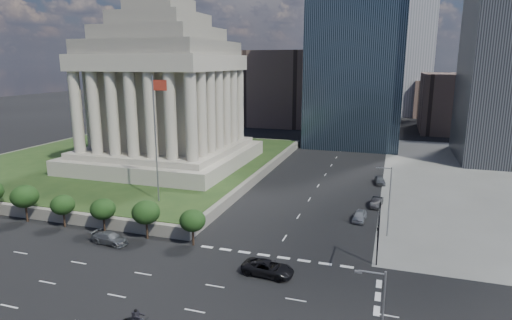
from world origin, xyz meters
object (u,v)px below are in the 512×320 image
at_px(parked_sedan_far, 380,180).
at_px(motorcycle_trail, 135,319).
at_px(parked_sedan_near, 359,216).
at_px(street_lamp_north, 388,198).
at_px(parked_sedan_mid, 377,202).
at_px(flagpole, 156,132).
at_px(traffic_signal_ne, 378,230).
at_px(pickup_truck, 268,268).
at_px(suv_grey, 110,238).
at_px(war_memorial, 163,74).

distance_m(parked_sedan_far, motorcycle_trail, 59.69).
bearing_deg(parked_sedan_near, parked_sedan_far, 88.51).
distance_m(street_lamp_north, parked_sedan_mid, 13.71).
relative_size(flagpole, parked_sedan_near, 4.43).
distance_m(traffic_signal_ne, street_lamp_north, 11.34).
distance_m(parked_sedan_near, motorcycle_trail, 38.50).
height_order(pickup_truck, motorcycle_trail, motorcycle_trail).
relative_size(traffic_signal_ne, parked_sedan_near, 1.77).
relative_size(suv_grey, motorcycle_trail, 1.81).
bearing_deg(parked_sedan_mid, pickup_truck, -103.29).
xyz_separation_m(parked_sedan_near, parked_sedan_far, (2.19, 21.99, 0.02)).
distance_m(traffic_signal_ne, pickup_truck, 13.30).
height_order(flagpole, suv_grey, flagpole).
height_order(pickup_truck, parked_sedan_far, pickup_truck).
relative_size(flagpole, suv_grey, 3.80).
xyz_separation_m(flagpole, pickup_truck, (22.61, -14.78, -12.28)).
height_order(war_memorial, suv_grey, war_memorial).
bearing_deg(traffic_signal_ne, suv_grey, -175.52).
bearing_deg(parked_sedan_mid, street_lamp_north, -74.43).
bearing_deg(pickup_truck, parked_sedan_mid, -16.25).
bearing_deg(suv_grey, flagpole, 5.88).
bearing_deg(parked_sedan_mid, war_memorial, 174.57).
relative_size(traffic_signal_ne, suv_grey, 1.52).
bearing_deg(street_lamp_north, parked_sedan_mid, 98.21).
relative_size(suv_grey, parked_sedan_far, 1.14).
bearing_deg(motorcycle_trail, flagpole, 123.52).
bearing_deg(parked_sedan_mid, flagpole, -150.34).
bearing_deg(parked_sedan_far, parked_sedan_near, -104.63).
bearing_deg(war_memorial, suv_grey, -71.85).
relative_size(traffic_signal_ne, parked_sedan_mid, 1.76).
relative_size(pickup_truck, motorcycle_trail, 2.07).
distance_m(street_lamp_north, parked_sedan_far, 27.59).
xyz_separation_m(traffic_signal_ne, suv_grey, (-34.37, -2.70, -4.49)).
height_order(traffic_signal_ne, motorcycle_trail, traffic_signal_ne).
height_order(street_lamp_north, parked_sedan_mid, street_lamp_north).
distance_m(war_memorial, suv_grey, 44.07).
height_order(war_memorial, flagpole, war_memorial).
relative_size(parked_sedan_far, motorcycle_trail, 1.59).
height_order(street_lamp_north, motorcycle_trail, street_lamp_north).
bearing_deg(motorcycle_trail, parked_sedan_far, 78.35).
xyz_separation_m(pickup_truck, parked_sedan_near, (8.53, 20.89, -0.06)).
xyz_separation_m(pickup_truck, suv_grey, (-22.65, 1.78, -0.07)).
relative_size(war_memorial, traffic_signal_ne, 4.88).
height_order(war_memorial, parked_sedan_far, war_memorial).
bearing_deg(motorcycle_trail, street_lamp_north, 61.52).
height_order(traffic_signal_ne, street_lamp_north, street_lamp_north).
height_order(parked_sedan_near, parked_sedan_far, parked_sedan_far).
height_order(flagpole, parked_sedan_far, flagpole).
bearing_deg(street_lamp_north, flagpole, -178.37).
bearing_deg(motorcycle_trail, suv_grey, 139.66).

